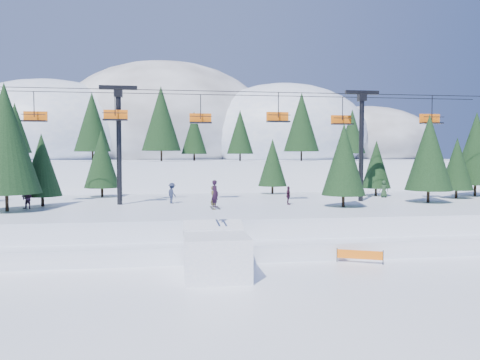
{
  "coord_description": "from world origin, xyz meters",
  "views": [
    {
      "loc": [
        -4.34,
        -23.57,
        6.77
      ],
      "look_at": [
        -0.13,
        6.0,
        5.2
      ],
      "focal_mm": 35.0,
      "sensor_mm": 36.0,
      "label": 1
    }
  ],
  "objects": [
    {
      "name": "banner_far",
      "position": [
        8.76,
        5.27,
        0.54
      ],
      "size": [
        2.84,
        0.39,
        0.9
      ],
      "color": "black",
      "rests_on": "ground"
    },
    {
      "name": "mid_shelf",
      "position": [
        0.0,
        18.0,
        1.25
      ],
      "size": [
        70.0,
        22.0,
        2.5
      ],
      "primitive_type": "cube",
      "color": "white",
      "rests_on": "ground"
    },
    {
      "name": "berm",
      "position": [
        0.0,
        8.0,
        0.55
      ],
      "size": [
        70.0,
        6.0,
        1.1
      ],
      "primitive_type": "cube",
      "color": "white",
      "rests_on": "ground"
    },
    {
      "name": "jump_kicker",
      "position": [
        -2.03,
        2.4,
        1.3
      ],
      "size": [
        3.53,
        4.81,
        5.32
      ],
      "color": "white",
      "rests_on": "ground"
    },
    {
      "name": "mountain_ridge",
      "position": [
        -5.1,
        73.35,
        9.64
      ],
      "size": [
        119.0,
        60.36,
        26.46
      ],
      "color": "white",
      "rests_on": "ground"
    },
    {
      "name": "conifer_stand",
      "position": [
        0.18,
        18.41,
        6.94
      ],
      "size": [
        60.03,
        17.54,
        9.81
      ],
      "color": "black",
      "rests_on": "mid_shelf"
    },
    {
      "name": "ground",
      "position": [
        0.0,
        0.0,
        0.0
      ],
      "size": [
        160.0,
        160.0,
        0.0
      ],
      "primitive_type": "plane",
      "color": "white",
      "rests_on": "ground"
    },
    {
      "name": "chairlift",
      "position": [
        1.83,
        18.05,
        9.32
      ],
      "size": [
        46.0,
        3.21,
        10.28
      ],
      "color": "black",
      "rests_on": "mid_shelf"
    },
    {
      "name": "distant_skiers",
      "position": [
        -1.33,
        17.33,
        3.39
      ],
      "size": [
        33.81,
        8.94,
        1.86
      ],
      "color": "#412641",
      "rests_on": "mid_shelf"
    },
    {
      "name": "banner_near",
      "position": [
        7.2,
        4.09,
        0.54
      ],
      "size": [
        2.62,
        1.2,
        0.9
      ],
      "color": "black",
      "rests_on": "ground"
    }
  ]
}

